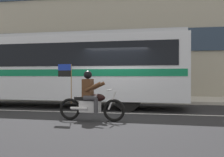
# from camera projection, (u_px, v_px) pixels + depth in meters

# --- Properties ---
(ground_plane) EXTENTS (60.00, 60.00, 0.00)m
(ground_plane) POSITION_uv_depth(u_px,v_px,m) (116.00, 111.00, 11.57)
(ground_plane) COLOR black
(sidewalk_curb) EXTENTS (28.00, 3.80, 0.15)m
(sidewalk_curb) POSITION_uv_depth(u_px,v_px,m) (133.00, 99.00, 16.57)
(sidewalk_curb) COLOR #B7B2A8
(sidewalk_curb) RESTS_ON ground_plane
(lane_center_stripe) EXTENTS (26.60, 0.14, 0.01)m
(lane_center_stripe) POSITION_uv_depth(u_px,v_px,m) (113.00, 113.00, 10.98)
(lane_center_stripe) COLOR silver
(lane_center_stripe) RESTS_ON ground_plane
(office_building_facade) EXTENTS (28.00, 0.89, 10.34)m
(office_building_facade) POSITION_uv_depth(u_px,v_px,m) (137.00, 17.00, 18.76)
(office_building_facade) COLOR gray
(office_building_facade) RESTS_ON ground_plane
(transit_bus) EXTENTS (10.90, 2.96, 3.22)m
(transit_bus) POSITION_uv_depth(u_px,v_px,m) (67.00, 65.00, 13.22)
(transit_bus) COLOR silver
(transit_bus) RESTS_ON ground_plane
(motorcycle_with_rider) EXTENTS (2.19, 0.64, 1.78)m
(motorcycle_with_rider) POSITION_uv_depth(u_px,v_px,m) (91.00, 99.00, 9.10)
(motorcycle_with_rider) COLOR black
(motorcycle_with_rider) RESTS_ON ground_plane
(fire_hydrant) EXTENTS (0.22, 0.30, 0.75)m
(fire_hydrant) POSITION_uv_depth(u_px,v_px,m) (68.00, 91.00, 16.57)
(fire_hydrant) COLOR red
(fire_hydrant) RESTS_ON sidewalk_curb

